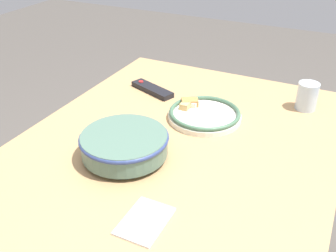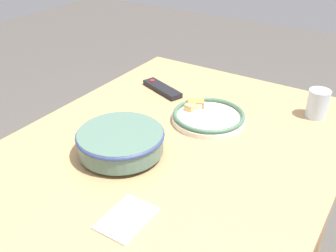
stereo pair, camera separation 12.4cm
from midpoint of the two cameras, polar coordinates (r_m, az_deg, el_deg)
The scene contains 6 objects.
dining_table at distance 1.27m, azimuth 3.61°, elevation -6.01°, with size 1.24×0.96×0.73m.
noodle_bowl at distance 1.15m, azimuth -3.84°, elevation -2.30°, with size 0.26×0.26×0.08m.
food_plate at distance 1.36m, azimuth 8.44°, elevation 1.35°, with size 0.25×0.25×0.04m.
tv_remote at distance 1.56m, azimuth 1.43°, elevation 5.37°, with size 0.12×0.20×0.02m.
drinking_glass at distance 1.47m, azimuth 23.22°, elevation 2.93°, with size 0.07×0.07×0.10m.
folded_napkin at distance 0.96m, azimuth -2.28°, elevation -13.39°, with size 0.14×0.10×0.01m.
Camera 2 is at (-0.87, -0.54, 1.39)m, focal length 42.00 mm.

